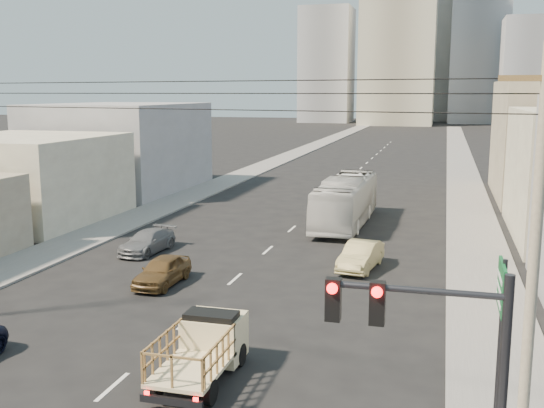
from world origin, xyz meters
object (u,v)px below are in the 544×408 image
at_px(city_bus, 346,201).
at_px(traffic_signal, 442,375).
at_px(sedan_brown, 162,271).
at_px(flatbed_pickup, 202,345).
at_px(sedan_grey, 147,242).
at_px(utility_pole, 532,282).
at_px(green_sign, 501,309).
at_px(sedan_tan, 361,256).

height_order(city_bus, traffic_signal, traffic_signal).
bearing_deg(city_bus, sedan_brown, -110.13).
xyz_separation_m(flatbed_pickup, sedan_grey, (-8.99, 14.37, -0.47)).
bearing_deg(sedan_grey, flatbed_pickup, -52.80).
xyz_separation_m(city_bus, sedan_brown, (-6.26, -16.20, -0.98)).
height_order(traffic_signal, utility_pole, utility_pole).
xyz_separation_m(green_sign, utility_pole, (0.34, -2.50, 1.44)).
bearing_deg(city_bus, green_sign, -72.57).
xyz_separation_m(flatbed_pickup, city_bus, (0.75, 25.09, 0.56)).
bearing_deg(sedan_brown, flatbed_pickup, -57.09).
height_order(flatbed_pickup, green_sign, green_sign).
xyz_separation_m(sedan_grey, traffic_signal, (16.27, -21.21, 3.45)).
bearing_deg(utility_pole, sedan_tan, 107.45).
bearing_deg(traffic_signal, city_bus, 101.58).
distance_m(sedan_tan, sedan_grey, 12.21).
bearing_deg(sedan_brown, traffic_signal, -49.78).
distance_m(city_bus, traffic_signal, 32.68).
xyz_separation_m(sedan_tan, traffic_signal, (4.07, -20.94, 3.38)).
bearing_deg(city_bus, traffic_signal, -77.41).
xyz_separation_m(flatbed_pickup, green_sign, (8.68, -1.84, 2.65)).
relative_size(traffic_signal, green_sign, 1.20).
bearing_deg(sedan_grey, traffic_signal, -47.33).
bearing_deg(sedan_brown, utility_pole, -41.22).
distance_m(city_bus, green_sign, 28.15).
height_order(sedan_brown, sedan_tan, sedan_tan).
bearing_deg(traffic_signal, green_sign, 74.45).
height_order(sedan_tan, sedan_grey, sedan_tan).
bearing_deg(sedan_tan, city_bus, 110.72).
bearing_deg(utility_pole, flatbed_pickup, 154.31).
bearing_deg(sedan_tan, sedan_grey, -173.25).
relative_size(city_bus, sedan_tan, 2.79).
bearing_deg(traffic_signal, sedan_tan, 100.99).
height_order(sedan_brown, green_sign, green_sign).
distance_m(traffic_signal, utility_pole, 3.24).
height_order(flatbed_pickup, traffic_signal, traffic_signal).
bearing_deg(flatbed_pickup, city_bus, 88.30).
distance_m(sedan_tan, utility_pole, 19.84).
xyz_separation_m(city_bus, utility_pole, (8.27, -29.43, 3.53)).
distance_m(flatbed_pickup, sedan_tan, 14.47).
height_order(city_bus, green_sign, green_sign).
xyz_separation_m(sedan_tan, utility_pole, (5.80, -18.44, 4.48)).
distance_m(flatbed_pickup, green_sign, 9.26).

